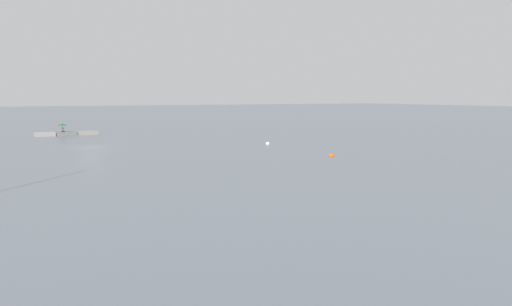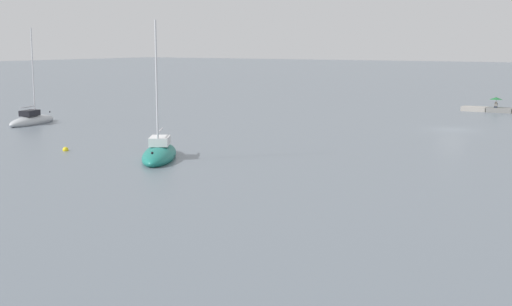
% 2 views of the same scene
% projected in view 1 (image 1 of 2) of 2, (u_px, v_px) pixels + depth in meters
% --- Properties ---
extents(ground_plane, '(500.00, 500.00, 0.00)m').
position_uv_depth(ground_plane, '(91.00, 147.00, 60.24)').
color(ground_plane, slate).
extents(seawall_pier, '(9.12, 1.88, 0.57)m').
position_uv_depth(seawall_pier, '(66.00, 134.00, 78.18)').
color(seawall_pier, gray).
rests_on(seawall_pier, ground_plane).
extents(person_seated_grey_left, '(0.46, 0.64, 0.73)m').
position_uv_depth(person_seated_grey_left, '(63.00, 130.00, 77.86)').
color(person_seated_grey_left, '#1E2333').
rests_on(person_seated_grey_left, seawall_pier).
extents(umbrella_open_green, '(1.50, 1.50, 1.32)m').
position_uv_depth(umbrella_open_green, '(62.00, 124.00, 77.76)').
color(umbrella_open_green, black).
rests_on(umbrella_open_green, seawall_pier).
extents(mooring_buoy_near, '(0.50, 0.50, 0.50)m').
position_uv_depth(mooring_buoy_near, '(268.00, 144.00, 63.83)').
color(mooring_buoy_near, white).
rests_on(mooring_buoy_near, ground_plane).
extents(mooring_buoy_mid, '(0.48, 0.48, 0.48)m').
position_uv_depth(mooring_buoy_mid, '(331.00, 156.00, 51.14)').
color(mooring_buoy_mid, '#EA5914').
rests_on(mooring_buoy_mid, ground_plane).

